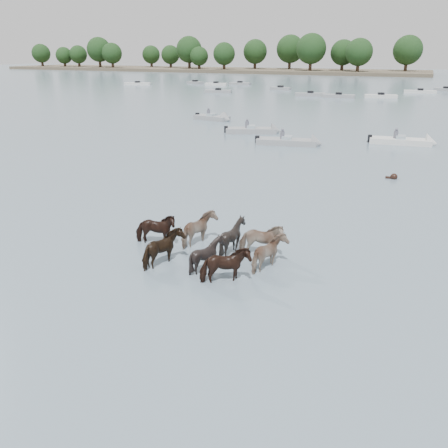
% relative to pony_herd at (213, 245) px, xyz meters
% --- Properties ---
extents(ground, '(400.00, 400.00, 0.00)m').
position_rel_pony_herd_xyz_m(ground, '(-1.45, -0.26, -0.58)').
color(ground, slate).
rests_on(ground, ground).
extents(shoreline, '(160.00, 30.00, 1.00)m').
position_rel_pony_herd_xyz_m(shoreline, '(-71.45, 149.74, -0.08)').
color(shoreline, '#4C4233').
rests_on(shoreline, ground).
extents(pony_herd, '(6.71, 4.38, 1.51)m').
position_rel_pony_herd_xyz_m(pony_herd, '(0.00, 0.00, 0.00)').
color(pony_herd, black).
rests_on(pony_herd, ground).
extents(swimming_pony, '(0.72, 0.44, 0.44)m').
position_rel_pony_herd_xyz_m(swimming_pony, '(5.61, 15.09, -0.48)').
color(swimming_pony, black).
rests_on(swimming_pony, ground).
extents(motorboat_a, '(5.50, 3.38, 1.92)m').
position_rel_pony_herd_xyz_m(motorboat_a, '(-7.55, 27.83, -0.35)').
color(motorboat_a, gray).
rests_on(motorboat_a, ground).
extents(motorboat_b, '(5.75, 2.49, 1.92)m').
position_rel_pony_herd_xyz_m(motorboat_b, '(-2.74, 23.35, -0.35)').
color(motorboat_b, gray).
rests_on(motorboat_b, ground).
extents(motorboat_c, '(5.66, 2.08, 1.92)m').
position_rel_pony_herd_xyz_m(motorboat_c, '(6.12, 27.29, -0.35)').
color(motorboat_c, silver).
rests_on(motorboat_c, ground).
extents(motorboat_f, '(4.87, 2.52, 1.92)m').
position_rel_pony_herd_xyz_m(motorboat_f, '(-14.66, 33.98, -0.35)').
color(motorboat_f, gray).
rests_on(motorboat_f, ground).
extents(distant_flotilla, '(109.71, 30.01, 0.93)m').
position_rel_pony_herd_xyz_m(distant_flotilla, '(-1.17, 76.93, -0.32)').
color(distant_flotilla, silver).
rests_on(distant_flotilla, ground).
extents(treeline, '(150.83, 20.01, 12.55)m').
position_rel_pony_herd_xyz_m(treeline, '(-62.97, 146.79, 6.21)').
color(treeline, '#382619').
rests_on(treeline, ground).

